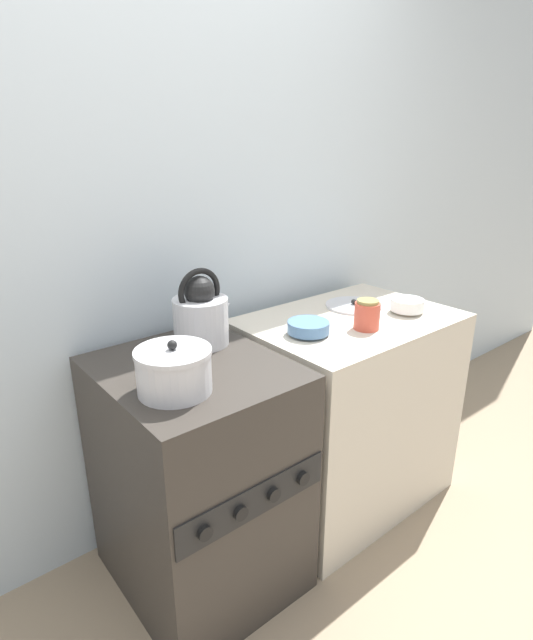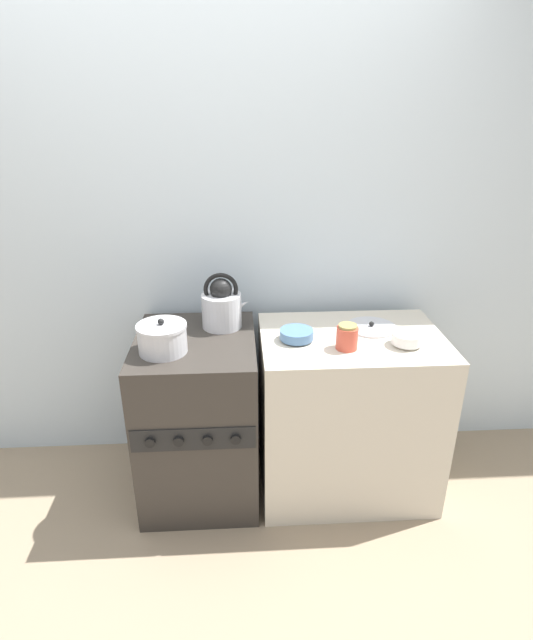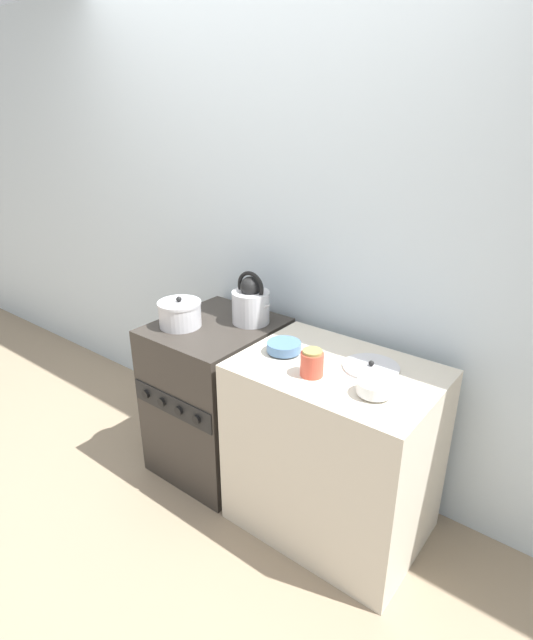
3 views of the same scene
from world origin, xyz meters
The scene contains 10 objects.
ground_plane centered at (0.00, 0.00, 0.00)m, with size 12.00×12.00×0.00m, color gray.
wall_back centered at (0.00, 0.70, 1.25)m, with size 7.00×0.06×2.50m.
stove centered at (0.00, 0.32, 0.42)m, with size 0.56×0.66×0.84m.
counter centered at (0.73, 0.30, 0.42)m, with size 0.85×0.60×0.84m.
kettle centered at (0.13, 0.46, 0.95)m, with size 0.23×0.19×0.27m.
cooking_pot centered at (-0.13, 0.20, 0.90)m, with size 0.22×0.22×0.16m.
enamel_bowl centered at (0.47, 0.27, 0.87)m, with size 0.15×0.15×0.05m.
small_ceramic_bowl centered at (0.95, 0.19, 0.88)m, with size 0.13×0.13×0.06m.
storage_jar centered at (0.68, 0.18, 0.90)m, with size 0.10×0.10×0.11m.
loose_pot_lid centered at (0.84, 0.38, 0.85)m, with size 0.24×0.24×0.03m.
Camera 2 is at (0.21, -1.76, 1.84)m, focal length 28.00 mm.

